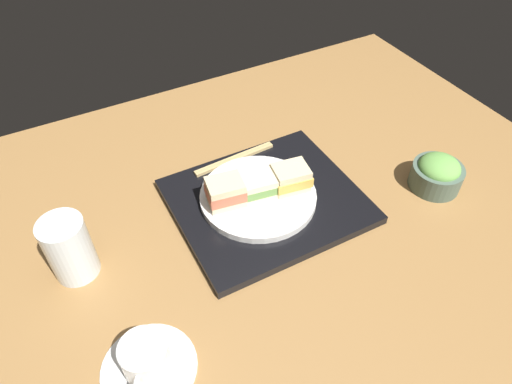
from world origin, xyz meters
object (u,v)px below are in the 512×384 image
chopsticks_pair (235,159)px  drinking_glass (69,248)px  sandwich_near (290,177)px  salad_bowl (437,173)px  sandwich_far (225,192)px  sandwich_middle (258,186)px  coffee_cup (146,361)px  sandwich_plate (258,196)px

chopsticks_pair → drinking_glass: 38.98cm
sandwich_near → salad_bowl: bearing=158.2°
sandwich_far → chopsticks_pair: sandwich_far is taller
sandwich_far → drinking_glass: (29.24, -0.11, 0.22)cm
sandwich_middle → sandwich_far: (6.59, -0.99, 0.44)cm
salad_bowl → coffee_cup: (66.11, 9.78, -0.80)cm
sandwich_near → salad_bowl: size_ratio=0.78×
sandwich_far → drinking_glass: bearing=-0.2°
chopsticks_pair → coffee_cup: coffee_cup is taller
sandwich_plate → salad_bowl: size_ratio=2.21×
drinking_glass → sandwich_far: bearing=179.8°
coffee_cup → sandwich_far: bearing=-136.1°
sandwich_near → sandwich_plate: bearing=-8.6°
sandwich_middle → salad_bowl: bearing=160.5°
salad_bowl → drinking_glass: (71.18, -13.61, 2.63)cm
sandwich_plate → sandwich_far: (6.59, -0.99, 3.38)cm
sandwich_middle → coffee_cup: 38.07cm
sandwich_plate → chopsticks_pair: sandwich_plate is taller
sandwich_plate → sandwich_near: (-6.59, 0.99, 3.21)cm
sandwich_near → drinking_glass: (42.41, -2.10, 0.39)cm
chopsticks_pair → coffee_cup: 47.46cm
salad_bowl → chopsticks_pair: 42.64cm
sandwich_near → sandwich_far: bearing=-8.6°
salad_bowl → coffee_cup: salad_bowl is taller
sandwich_plate → sandwich_middle: bearing=121.0°
sandwich_plate → salad_bowl: bearing=160.5°
sandwich_far → coffee_cup: size_ratio=0.54×
sandwich_middle → chopsticks_pair: sandwich_middle is taller
salad_bowl → drinking_glass: size_ratio=0.86×
coffee_cup → sandwich_middle: bearing=-144.1°
salad_bowl → sandwich_middle: bearing=-19.5°
sandwich_middle → drinking_glass: bearing=-1.8°
sandwich_plate → drinking_glass: drinking_glass is taller
sandwich_far → coffee_cup: sandwich_far is taller
chopsticks_pair → salad_bowl: bearing=143.4°
sandwich_far → salad_bowl: size_ratio=0.74×
sandwich_plate → sandwich_far: 7.47cm
sandwich_near → chopsticks_pair: size_ratio=0.43×
sandwich_plate → chopsticks_pair: (-1.13, -12.87, -0.37)cm
sandwich_middle → chopsticks_pair: size_ratio=0.42×
sandwich_plate → coffee_cup: 37.97cm
salad_bowl → chopsticks_pair: (34.23, -25.38, -1.34)cm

